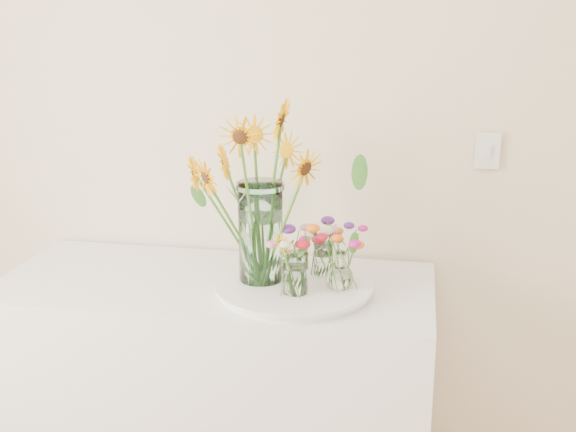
# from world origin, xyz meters

# --- Properties ---
(counter) EXTENTS (1.40, 0.60, 0.90)m
(counter) POSITION_xyz_m (-0.45, 1.93, 0.45)
(counter) COLOR white
(counter) RESTS_ON ground_plane
(tray) EXTENTS (0.47, 0.47, 0.02)m
(tray) POSITION_xyz_m (-0.19, 1.88, 0.91)
(tray) COLOR white
(tray) RESTS_ON counter
(mason_jar) EXTENTS (0.17, 0.17, 0.32)m
(mason_jar) POSITION_xyz_m (-0.29, 1.90, 1.08)
(mason_jar) COLOR #C1F0E2
(mason_jar) RESTS_ON tray
(sunflower_bouquet) EXTENTS (0.89, 0.89, 0.57)m
(sunflower_bouquet) POSITION_xyz_m (-0.29, 1.90, 1.21)
(sunflower_bouquet) COLOR #FFAF05
(sunflower_bouquet) RESTS_ON tray
(small_vase_a) EXTENTS (0.09, 0.09, 0.13)m
(small_vase_a) POSITION_xyz_m (-0.17, 1.81, 0.99)
(small_vase_a) COLOR white
(small_vase_a) RESTS_ON tray
(wildflower_posy_a) EXTENTS (0.20, 0.20, 0.22)m
(wildflower_posy_a) POSITION_xyz_m (-0.17, 1.81, 1.04)
(wildflower_posy_a) COLOR orange
(wildflower_posy_a) RESTS_ON tray
(small_vase_b) EXTENTS (0.09, 0.09, 0.12)m
(small_vase_b) POSITION_xyz_m (-0.04, 1.88, 0.99)
(small_vase_b) COLOR white
(small_vase_b) RESTS_ON tray
(wildflower_posy_b) EXTENTS (0.21, 0.21, 0.21)m
(wildflower_posy_b) POSITION_xyz_m (-0.04, 1.88, 1.03)
(wildflower_posy_b) COLOR orange
(wildflower_posy_b) RESTS_ON tray
(small_vase_c) EXTENTS (0.07, 0.07, 0.11)m
(small_vase_c) POSITION_xyz_m (-0.11, 1.98, 0.98)
(small_vase_c) COLOR white
(small_vase_c) RESTS_ON tray
(wildflower_posy_c) EXTENTS (0.20, 0.20, 0.20)m
(wildflower_posy_c) POSITION_xyz_m (-0.11, 1.98, 1.02)
(wildflower_posy_c) COLOR orange
(wildflower_posy_c) RESTS_ON tray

